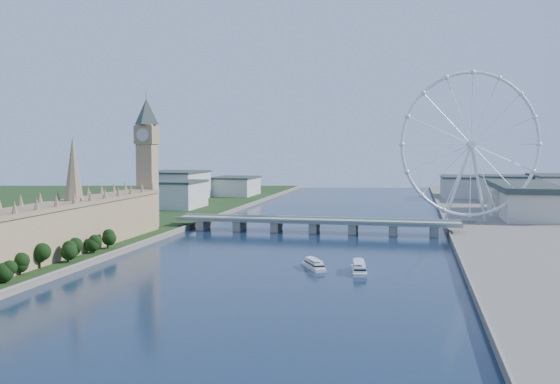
% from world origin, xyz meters
% --- Properties ---
extents(ground, '(2000.00, 2000.00, 0.00)m').
position_xyz_m(ground, '(0.00, 0.00, 0.00)').
color(ground, '#16263F').
rests_on(ground, ground).
extents(parliament_range, '(24.00, 200.00, 70.00)m').
position_xyz_m(parliament_range, '(-128.00, 170.00, 18.48)').
color(parliament_range, tan).
rests_on(parliament_range, ground).
extents(big_ben, '(20.02, 20.02, 110.00)m').
position_xyz_m(big_ben, '(-128.00, 278.00, 66.57)').
color(big_ben, tan).
rests_on(big_ben, ground).
extents(westminster_bridge, '(220.00, 22.00, 9.50)m').
position_xyz_m(westminster_bridge, '(0.00, 300.00, 6.63)').
color(westminster_bridge, gray).
rests_on(westminster_bridge, ground).
extents(london_eye, '(113.60, 39.12, 124.30)m').
position_xyz_m(london_eye, '(119.98, 355.08, 67.52)').
color(london_eye, silver).
rests_on(london_eye, ground).
extents(county_hall, '(54.00, 144.00, 35.00)m').
position_xyz_m(county_hall, '(175.00, 430.00, 0.00)').
color(county_hall, beige).
rests_on(county_hall, ground).
extents(city_skyline, '(505.00, 280.00, 32.00)m').
position_xyz_m(city_skyline, '(39.22, 560.08, 16.96)').
color(city_skyline, beige).
rests_on(city_skyline, ground).
extents(tour_boat_near, '(17.78, 25.83, 5.65)m').
position_xyz_m(tour_boat_near, '(22.06, 157.40, 0.00)').
color(tour_boat_near, silver).
rests_on(tour_boat_near, ground).
extents(tour_boat_far, '(11.20, 29.83, 6.42)m').
position_xyz_m(tour_boat_far, '(46.80, 151.55, 0.00)').
color(tour_boat_far, silver).
rests_on(tour_boat_far, ground).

